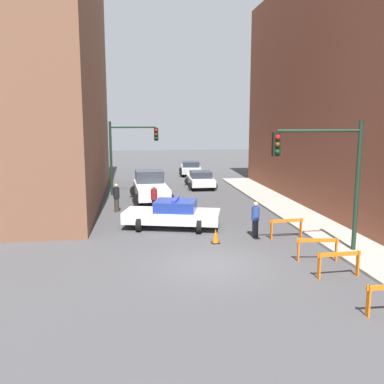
% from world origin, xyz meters
% --- Properties ---
extents(ground_plane, '(120.00, 120.00, 0.00)m').
position_xyz_m(ground_plane, '(0.00, 0.00, 0.00)').
color(ground_plane, '#424244').
extents(sidewalk_right, '(2.40, 44.00, 0.12)m').
position_xyz_m(sidewalk_right, '(6.20, 0.00, 0.06)').
color(sidewalk_right, '#9E998E').
rests_on(sidewalk_right, ground_plane).
extents(traffic_light_near, '(3.64, 0.35, 5.20)m').
position_xyz_m(traffic_light_near, '(4.73, 0.59, 3.53)').
color(traffic_light_near, black).
rests_on(traffic_light_near, sidewalk_right).
extents(traffic_light_far, '(3.44, 0.35, 5.20)m').
position_xyz_m(traffic_light_far, '(-3.30, 15.42, 3.40)').
color(traffic_light_far, black).
rests_on(traffic_light_far, ground_plane).
extents(police_car, '(5.02, 3.09, 1.52)m').
position_xyz_m(police_car, '(-1.00, 5.54, 0.72)').
color(police_car, white).
rests_on(police_car, ground_plane).
extents(white_truck, '(2.81, 5.49, 1.90)m').
position_xyz_m(white_truck, '(-1.75, 13.16, 0.91)').
color(white_truck, silver).
rests_on(white_truck, ground_plane).
extents(parked_car_near, '(2.35, 4.34, 1.31)m').
position_xyz_m(parked_car_near, '(2.40, 17.96, 0.67)').
color(parked_car_near, silver).
rests_on(parked_car_near, ground_plane).
extents(parked_car_mid, '(2.56, 4.46, 1.31)m').
position_xyz_m(parked_car_mid, '(2.70, 25.73, 0.67)').
color(parked_car_mid, silver).
rests_on(parked_car_mid, ground_plane).
extents(pedestrian_crossing, '(0.49, 0.49, 1.66)m').
position_xyz_m(pedestrian_crossing, '(-1.74, 8.96, 0.86)').
color(pedestrian_crossing, black).
rests_on(pedestrian_crossing, ground_plane).
extents(pedestrian_corner, '(0.51, 0.51, 1.66)m').
position_xyz_m(pedestrian_corner, '(-3.89, 9.80, 0.86)').
color(pedestrian_corner, '#382D23').
rests_on(pedestrian_corner, ground_plane).
extents(pedestrian_sidewalk, '(0.39, 0.39, 1.66)m').
position_xyz_m(pedestrian_sidewalk, '(2.58, 3.33, 0.86)').
color(pedestrian_sidewalk, black).
rests_on(pedestrian_sidewalk, ground_plane).
extents(barrier_mid, '(1.60, 0.24, 0.90)m').
position_xyz_m(barrier_mid, '(3.96, -1.96, 0.62)').
color(barrier_mid, orange).
rests_on(barrier_mid, ground_plane).
extents(barrier_back, '(1.59, 0.36, 0.90)m').
position_xyz_m(barrier_back, '(3.96, -0.26, 0.62)').
color(barrier_back, orange).
rests_on(barrier_back, ground_plane).
extents(barrier_corner, '(1.60, 0.26, 0.90)m').
position_xyz_m(barrier_corner, '(3.92, 2.95, 0.62)').
color(barrier_corner, orange).
rests_on(barrier_corner, ground_plane).
extents(traffic_cone, '(0.36, 0.36, 0.66)m').
position_xyz_m(traffic_cone, '(0.59, 2.67, 0.32)').
color(traffic_cone, black).
rests_on(traffic_cone, ground_plane).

